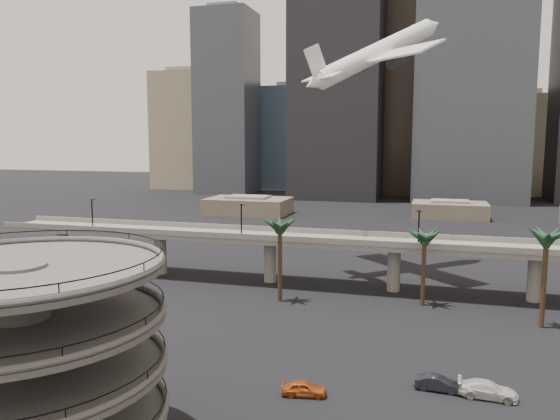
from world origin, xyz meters
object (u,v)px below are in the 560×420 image
(parking_ramp, at_px, (22,345))
(car_b, at_px, (438,383))
(airborne_jet, at_px, (376,54))
(overpass, at_px, (330,245))
(car_a, at_px, (304,388))
(car_c, at_px, (488,390))

(parking_ramp, relative_size, car_b, 4.79)
(airborne_jet, bearing_deg, car_b, -121.94)
(overpass, height_order, car_a, overpass)
(car_c, bearing_deg, car_a, 107.24)
(overpass, xyz_separation_m, car_a, (5.34, -41.60, -6.57))
(airborne_jet, xyz_separation_m, car_c, (17.55, -52.49, -41.04))
(overpass, bearing_deg, parking_ramp, -102.43)
(car_b, height_order, car_c, car_c)
(airborne_jet, distance_m, car_c, 68.90)
(airborne_jet, relative_size, car_b, 5.75)
(car_b, bearing_deg, car_a, 114.18)
(airborne_jet, bearing_deg, car_a, -135.89)
(overpass, bearing_deg, car_c, -57.99)
(airborne_jet, height_order, car_c, airborne_jet)
(airborne_jet, distance_m, car_a, 70.38)
(car_a, bearing_deg, airborne_jet, -9.74)
(car_a, distance_m, car_b, 13.87)
(parking_ramp, xyz_separation_m, car_a, (18.34, 17.40, -9.06))
(overpass, height_order, airborne_jet, airborne_jet)
(overpass, xyz_separation_m, airborne_jet, (5.56, 15.53, 34.54))
(parking_ramp, bearing_deg, car_a, 43.49)
(parking_ramp, relative_size, car_a, 4.90)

